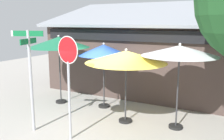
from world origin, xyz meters
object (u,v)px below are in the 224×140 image
patio_umbrella_forest_green_left (59,43)px  patio_umbrella_mustard_right (126,57)px  street_sign_post (30,70)px  patio_umbrella_ivory_far_right (180,51)px  stop_sign (68,69)px  patio_umbrella_royal_blue_center (104,51)px

patio_umbrella_forest_green_left → patio_umbrella_mustard_right: bearing=-10.1°
patio_umbrella_forest_green_left → street_sign_post: bearing=-68.0°
patio_umbrella_forest_green_left → patio_umbrella_ivory_far_right: bearing=-3.1°
stop_sign → patio_umbrella_mustard_right: (0.85, 1.85, 0.16)m
patio_umbrella_mustard_right → stop_sign: bearing=-114.7°
patio_umbrella_mustard_right → patio_umbrella_ivory_far_right: bearing=10.8°
patio_umbrella_royal_blue_center → patio_umbrella_ivory_far_right: size_ratio=0.94×
street_sign_post → patio_umbrella_ivory_far_right: bearing=30.5°
street_sign_post → patio_umbrella_mustard_right: bearing=41.4°
street_sign_post → patio_umbrella_royal_blue_center: street_sign_post is taller
stop_sign → patio_umbrella_forest_green_left: size_ratio=1.05×
street_sign_post → patio_umbrella_mustard_right: size_ratio=1.16×
stop_sign → patio_umbrella_ivory_far_right: size_ratio=1.09×
patio_umbrella_royal_blue_center → patio_umbrella_mustard_right: bearing=-34.6°
patio_umbrella_forest_green_left → patio_umbrella_royal_blue_center: 1.90m
patio_umbrella_royal_blue_center → stop_sign: bearing=-79.5°
street_sign_post → patio_umbrella_royal_blue_center: size_ratio=1.21×
street_sign_post → stop_sign: (1.35, 0.08, 0.14)m
patio_umbrella_forest_green_left → stop_sign: bearing=-45.7°
street_sign_post → patio_umbrella_forest_green_left: (-1.01, 2.51, 0.60)m
stop_sign → patio_umbrella_ivory_far_right: 3.30m
street_sign_post → stop_sign: size_ratio=1.05×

